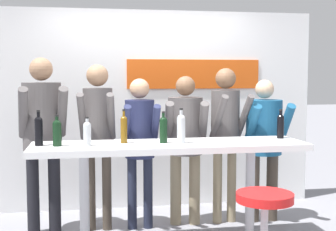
{
  "coord_description": "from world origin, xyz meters",
  "views": [
    {
      "loc": [
        -0.76,
        -4.27,
        1.64
      ],
      "look_at": [
        0.0,
        0.1,
        1.26
      ],
      "focal_mm": 50.0,
      "sensor_mm": 36.0,
      "label": 1
    }
  ],
  "objects_px": {
    "person_left": "(98,126)",
    "wine_bottle_3": "(281,125)",
    "person_center_right": "(226,126)",
    "wine_bottle_1": "(181,127)",
    "person_right": "(264,135)",
    "wine_bottle_0": "(124,128)",
    "wine_bottle_5": "(163,128)",
    "wine_bottle_6": "(39,129)",
    "person_far_left": "(42,125)",
    "tasting_table": "(170,158)",
    "person_center": "(185,134)",
    "bar_stool": "(264,221)",
    "wine_bottle_4": "(57,131)",
    "wine_bottle_2": "(87,132)",
    "person_center_left": "(140,136)"
  },
  "relations": [
    {
      "from": "wine_bottle_6",
      "to": "person_far_left",
      "type": "bearing_deg",
      "value": 92.11
    },
    {
      "from": "wine_bottle_1",
      "to": "person_center",
      "type": "bearing_deg",
      "value": 74.85
    },
    {
      "from": "wine_bottle_0",
      "to": "wine_bottle_2",
      "type": "relative_size",
      "value": 1.22
    },
    {
      "from": "person_center",
      "to": "person_center_right",
      "type": "xyz_separation_m",
      "value": [
        0.45,
        -0.01,
        0.08
      ]
    },
    {
      "from": "wine_bottle_2",
      "to": "bar_stool",
      "type": "bearing_deg",
      "value": -29.18
    },
    {
      "from": "wine_bottle_3",
      "to": "person_center_right",
      "type": "bearing_deg",
      "value": 128.46
    },
    {
      "from": "wine_bottle_5",
      "to": "wine_bottle_3",
      "type": "bearing_deg",
      "value": 5.22
    },
    {
      "from": "wine_bottle_1",
      "to": "tasting_table",
      "type": "bearing_deg",
      "value": 158.79
    },
    {
      "from": "person_far_left",
      "to": "person_right",
      "type": "xyz_separation_m",
      "value": [
        2.39,
        -0.01,
        -0.15
      ]
    },
    {
      "from": "tasting_table",
      "to": "wine_bottle_4",
      "type": "relative_size",
      "value": 9.13
    },
    {
      "from": "tasting_table",
      "to": "bar_stool",
      "type": "height_order",
      "value": "tasting_table"
    },
    {
      "from": "person_left",
      "to": "person_center",
      "type": "height_order",
      "value": "person_left"
    },
    {
      "from": "wine_bottle_4",
      "to": "wine_bottle_6",
      "type": "bearing_deg",
      "value": 163.87
    },
    {
      "from": "bar_stool",
      "to": "person_right",
      "type": "height_order",
      "value": "person_right"
    },
    {
      "from": "person_center_right",
      "to": "person_left",
      "type": "bearing_deg",
      "value": 172.97
    },
    {
      "from": "person_center_left",
      "to": "wine_bottle_3",
      "type": "bearing_deg",
      "value": -18.35
    },
    {
      "from": "wine_bottle_0",
      "to": "person_center_right",
      "type": "bearing_deg",
      "value": 26.5
    },
    {
      "from": "person_right",
      "to": "wine_bottle_0",
      "type": "distance_m",
      "value": 1.7
    },
    {
      "from": "wine_bottle_2",
      "to": "wine_bottle_6",
      "type": "relative_size",
      "value": 0.81
    },
    {
      "from": "tasting_table",
      "to": "wine_bottle_6",
      "type": "xyz_separation_m",
      "value": [
        -1.19,
        0.04,
        0.29
      ]
    },
    {
      "from": "wine_bottle_0",
      "to": "wine_bottle_6",
      "type": "bearing_deg",
      "value": -177.28
    },
    {
      "from": "person_right",
      "to": "wine_bottle_0",
      "type": "height_order",
      "value": "person_right"
    },
    {
      "from": "tasting_table",
      "to": "person_center_right",
      "type": "distance_m",
      "value": 1.01
    },
    {
      "from": "person_far_left",
      "to": "wine_bottle_1",
      "type": "bearing_deg",
      "value": -35.98
    },
    {
      "from": "wine_bottle_1",
      "to": "person_far_left",
      "type": "bearing_deg",
      "value": 152.55
    },
    {
      "from": "wine_bottle_4",
      "to": "wine_bottle_6",
      "type": "xyz_separation_m",
      "value": [
        -0.16,
        0.05,
        0.02
      ]
    },
    {
      "from": "bar_stool",
      "to": "wine_bottle_1",
      "type": "xyz_separation_m",
      "value": [
        -0.52,
        0.78,
        0.68
      ]
    },
    {
      "from": "bar_stool",
      "to": "wine_bottle_3",
      "type": "distance_m",
      "value": 1.27
    },
    {
      "from": "wine_bottle_5",
      "to": "wine_bottle_2",
      "type": "bearing_deg",
      "value": -174.51
    },
    {
      "from": "person_far_left",
      "to": "person_left",
      "type": "height_order",
      "value": "person_far_left"
    },
    {
      "from": "person_left",
      "to": "person_center_right",
      "type": "relative_size",
      "value": 1.02
    },
    {
      "from": "wine_bottle_3",
      "to": "tasting_table",
      "type": "bearing_deg",
      "value": -173.48
    },
    {
      "from": "person_center",
      "to": "wine_bottle_2",
      "type": "distance_m",
      "value": 1.28
    },
    {
      "from": "wine_bottle_5",
      "to": "wine_bottle_6",
      "type": "height_order",
      "value": "wine_bottle_6"
    },
    {
      "from": "person_left",
      "to": "wine_bottle_6",
      "type": "bearing_deg",
      "value": -126.63
    },
    {
      "from": "wine_bottle_0",
      "to": "wine_bottle_4",
      "type": "relative_size",
      "value": 1.13
    },
    {
      "from": "person_left",
      "to": "wine_bottle_3",
      "type": "bearing_deg",
      "value": -9.93
    },
    {
      "from": "person_center",
      "to": "wine_bottle_2",
      "type": "height_order",
      "value": "person_center"
    },
    {
      "from": "person_center_right",
      "to": "wine_bottle_1",
      "type": "relative_size",
      "value": 5.22
    },
    {
      "from": "person_center",
      "to": "wine_bottle_6",
      "type": "distance_m",
      "value": 1.62
    },
    {
      "from": "person_center_right",
      "to": "wine_bottle_3",
      "type": "xyz_separation_m",
      "value": [
        0.41,
        -0.52,
        0.06
      ]
    },
    {
      "from": "person_left",
      "to": "person_center_right",
      "type": "xyz_separation_m",
      "value": [
        1.39,
        0.02,
        -0.03
      ]
    },
    {
      "from": "tasting_table",
      "to": "wine_bottle_4",
      "type": "xyz_separation_m",
      "value": [
        -1.03,
        -0.01,
        0.27
      ]
    },
    {
      "from": "person_right",
      "to": "wine_bottle_4",
      "type": "bearing_deg",
      "value": -163.82
    },
    {
      "from": "person_center_right",
      "to": "wine_bottle_4",
      "type": "height_order",
      "value": "person_center_right"
    },
    {
      "from": "wine_bottle_3",
      "to": "wine_bottle_5",
      "type": "bearing_deg",
      "value": -174.78
    },
    {
      "from": "tasting_table",
      "to": "wine_bottle_0",
      "type": "distance_m",
      "value": 0.51
    },
    {
      "from": "wine_bottle_1",
      "to": "wine_bottle_5",
      "type": "distance_m",
      "value": 0.17
    },
    {
      "from": "person_center_right",
      "to": "wine_bottle_1",
      "type": "bearing_deg",
      "value": -140.61
    },
    {
      "from": "person_far_left",
      "to": "wine_bottle_5",
      "type": "distance_m",
      "value": 1.31
    }
  ]
}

